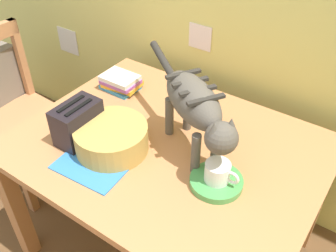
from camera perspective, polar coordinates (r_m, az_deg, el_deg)
The scene contains 9 objects.
dining_table at distance 1.64m, azimuth 0.00°, elevation -5.06°, with size 1.26×0.97×0.72m.
cat at distance 1.40m, azimuth 4.27°, elevation 3.02°, with size 0.60×0.41×0.32m.
saucer_bowl at distance 1.42m, azimuth 7.33°, elevation -8.37°, with size 0.20×0.20×0.03m, color #47984E.
coffee_mug at distance 1.38m, azimuth 7.61°, elevation -6.94°, with size 0.13×0.09×0.08m.
magazine at distance 1.52m, azimuth -11.45°, elevation -5.85°, with size 0.28×0.20×0.01m, color #357DCE.
book_stack at distance 1.92m, azimuth -7.18°, elevation 6.57°, with size 0.20×0.15×0.08m.
wicker_basket at distance 1.54m, azimuth -8.57°, elevation -1.79°, with size 0.30×0.30×0.11m.
toaster at distance 1.60m, azimuth -13.50°, elevation 0.49°, with size 0.12×0.20×0.18m.
wooden_chair_far at distance 2.33m, azimuth -21.64°, elevation 1.39°, with size 0.44×0.44×0.94m.
Camera 1 is at (0.65, 0.08, 1.76)m, focal length 40.19 mm.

